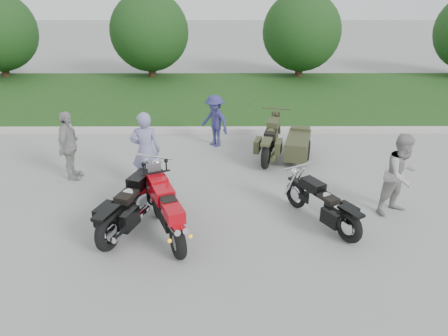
{
  "coord_description": "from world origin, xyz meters",
  "views": [
    {
      "loc": [
        0.37,
        -7.34,
        4.83
      ],
      "look_at": [
        0.4,
        1.46,
        0.8
      ],
      "focal_mm": 35.0,
      "sensor_mm": 36.0,
      "label": 1
    }
  ],
  "objects_px": {
    "person_stripe": "(146,151)",
    "person_denim": "(215,121)",
    "cruiser_right": "(324,206)",
    "person_back": "(69,146)",
    "sportbike_red": "(167,210)",
    "person_grey": "(401,175)",
    "cruiser_sidecar": "(286,144)",
    "cruiser_left": "(131,205)"
  },
  "relations": [
    {
      "from": "cruiser_right",
      "to": "person_back",
      "type": "relative_size",
      "value": 1.13
    },
    {
      "from": "person_stripe",
      "to": "person_denim",
      "type": "xyz_separation_m",
      "value": [
        1.57,
        2.74,
        -0.18
      ]
    },
    {
      "from": "sportbike_red",
      "to": "cruiser_left",
      "type": "relative_size",
      "value": 0.84
    },
    {
      "from": "sportbike_red",
      "to": "person_denim",
      "type": "xyz_separation_m",
      "value": [
        0.84,
        4.91,
        0.16
      ]
    },
    {
      "from": "person_grey",
      "to": "person_back",
      "type": "relative_size",
      "value": 1.03
    },
    {
      "from": "sportbike_red",
      "to": "cruiser_right",
      "type": "xyz_separation_m",
      "value": [
        3.14,
        0.44,
        -0.17
      ]
    },
    {
      "from": "cruiser_left",
      "to": "person_back",
      "type": "xyz_separation_m",
      "value": [
        -1.94,
        2.32,
        0.36
      ]
    },
    {
      "from": "person_stripe",
      "to": "person_grey",
      "type": "relative_size",
      "value": 1.06
    },
    {
      "from": "person_grey",
      "to": "cruiser_sidecar",
      "type": "bearing_deg",
      "value": 96.46
    },
    {
      "from": "cruiser_sidecar",
      "to": "person_back",
      "type": "relative_size",
      "value": 1.41
    },
    {
      "from": "person_denim",
      "to": "person_back",
      "type": "distance_m",
      "value": 4.19
    },
    {
      "from": "sportbike_red",
      "to": "person_stripe",
      "type": "relative_size",
      "value": 1.1
    },
    {
      "from": "cruiser_left",
      "to": "person_stripe",
      "type": "bearing_deg",
      "value": 108.4
    },
    {
      "from": "sportbike_red",
      "to": "cruiser_left",
      "type": "height_order",
      "value": "sportbike_red"
    },
    {
      "from": "cruiser_right",
      "to": "person_back",
      "type": "height_order",
      "value": "person_back"
    },
    {
      "from": "person_grey",
      "to": "person_denim",
      "type": "bearing_deg",
      "value": 107.64
    },
    {
      "from": "cruiser_right",
      "to": "person_denim",
      "type": "relative_size",
      "value": 1.28
    },
    {
      "from": "cruiser_left",
      "to": "cruiser_right",
      "type": "distance_m",
      "value": 3.91
    },
    {
      "from": "cruiser_right",
      "to": "person_denim",
      "type": "bearing_deg",
      "value": 86.61
    },
    {
      "from": "cruiser_sidecar",
      "to": "person_grey",
      "type": "distance_m",
      "value": 3.58
    },
    {
      "from": "cruiser_left",
      "to": "person_denim",
      "type": "distance_m",
      "value": 4.83
    },
    {
      "from": "cruiser_left",
      "to": "person_stripe",
      "type": "distance_m",
      "value": 1.86
    },
    {
      "from": "sportbike_red",
      "to": "person_back",
      "type": "xyz_separation_m",
      "value": [
        -2.7,
        2.68,
        0.26
      ]
    },
    {
      "from": "cruiser_right",
      "to": "person_grey",
      "type": "xyz_separation_m",
      "value": [
        1.68,
        0.52,
        0.46
      ]
    },
    {
      "from": "cruiser_sidecar",
      "to": "person_denim",
      "type": "relative_size",
      "value": 1.59
    },
    {
      "from": "person_denim",
      "to": "cruiser_sidecar",
      "type": "bearing_deg",
      "value": 17.55
    },
    {
      "from": "sportbike_red",
      "to": "person_grey",
      "type": "distance_m",
      "value": 4.93
    },
    {
      "from": "person_grey",
      "to": "person_denim",
      "type": "distance_m",
      "value": 5.6
    },
    {
      "from": "sportbike_red",
      "to": "cruiser_sidecar",
      "type": "xyz_separation_m",
      "value": [
        2.83,
        3.91,
        -0.16
      ]
    },
    {
      "from": "person_grey",
      "to": "person_back",
      "type": "height_order",
      "value": "person_grey"
    },
    {
      "from": "cruiser_right",
      "to": "person_stripe",
      "type": "distance_m",
      "value": 4.27
    },
    {
      "from": "cruiser_right",
      "to": "person_stripe",
      "type": "bearing_deg",
      "value": 125.31
    },
    {
      "from": "cruiser_left",
      "to": "cruiser_right",
      "type": "relative_size",
      "value": 1.26
    },
    {
      "from": "person_stripe",
      "to": "person_back",
      "type": "xyz_separation_m",
      "value": [
        -1.98,
        0.51,
        -0.08
      ]
    },
    {
      "from": "cruiser_sidecar",
      "to": "person_back",
      "type": "xyz_separation_m",
      "value": [
        -5.53,
        -1.23,
        0.42
      ]
    },
    {
      "from": "cruiser_right",
      "to": "cruiser_sidecar",
      "type": "xyz_separation_m",
      "value": [
        -0.31,
        3.47,
        0.01
      ]
    },
    {
      "from": "cruiser_sidecar",
      "to": "person_back",
      "type": "bearing_deg",
      "value": -153.31
    },
    {
      "from": "person_grey",
      "to": "person_back",
      "type": "bearing_deg",
      "value": 139.5
    },
    {
      "from": "person_stripe",
      "to": "person_grey",
      "type": "xyz_separation_m",
      "value": [
        5.55,
        -1.2,
        -0.05
      ]
    },
    {
      "from": "cruiser_sidecar",
      "to": "person_grey",
      "type": "xyz_separation_m",
      "value": [
        1.99,
        -2.94,
        0.45
      ]
    },
    {
      "from": "cruiser_sidecar",
      "to": "person_grey",
      "type": "relative_size",
      "value": 1.37
    },
    {
      "from": "sportbike_red",
      "to": "person_stripe",
      "type": "distance_m",
      "value": 2.31
    }
  ]
}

